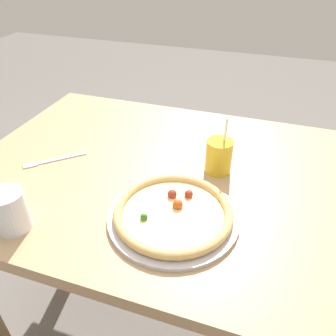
{
  "coord_description": "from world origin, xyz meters",
  "views": [
    {
      "loc": [
        0.28,
        -0.81,
        1.36
      ],
      "look_at": [
        0.02,
        -0.02,
        0.78
      ],
      "focal_mm": 35.71,
      "sensor_mm": 36.0,
      "label": 1
    }
  ],
  "objects_px": {
    "water_cup_clear": "(10,210)",
    "fork": "(52,160)",
    "drink_cup_colored": "(219,156)",
    "pizza_near": "(173,213)"
  },
  "relations": [
    {
      "from": "pizza_near",
      "to": "drink_cup_colored",
      "type": "xyz_separation_m",
      "value": [
        0.07,
        0.25,
        0.04
      ]
    },
    {
      "from": "drink_cup_colored",
      "to": "pizza_near",
      "type": "bearing_deg",
      "value": -104.75
    },
    {
      "from": "drink_cup_colored",
      "to": "fork",
      "type": "distance_m",
      "value": 0.54
    },
    {
      "from": "water_cup_clear",
      "to": "fork",
      "type": "relative_size",
      "value": 0.67
    },
    {
      "from": "drink_cup_colored",
      "to": "water_cup_clear",
      "type": "height_order",
      "value": "drink_cup_colored"
    },
    {
      "from": "drink_cup_colored",
      "to": "fork",
      "type": "xyz_separation_m",
      "value": [
        -0.53,
        -0.12,
        -0.05
      ]
    },
    {
      "from": "pizza_near",
      "to": "fork",
      "type": "height_order",
      "value": "pizza_near"
    },
    {
      "from": "water_cup_clear",
      "to": "fork",
      "type": "xyz_separation_m",
      "value": [
        -0.09,
        0.29,
        -0.05
      ]
    },
    {
      "from": "drink_cup_colored",
      "to": "water_cup_clear",
      "type": "distance_m",
      "value": 0.6
    },
    {
      "from": "water_cup_clear",
      "to": "drink_cup_colored",
      "type": "bearing_deg",
      "value": 42.91
    }
  ]
}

